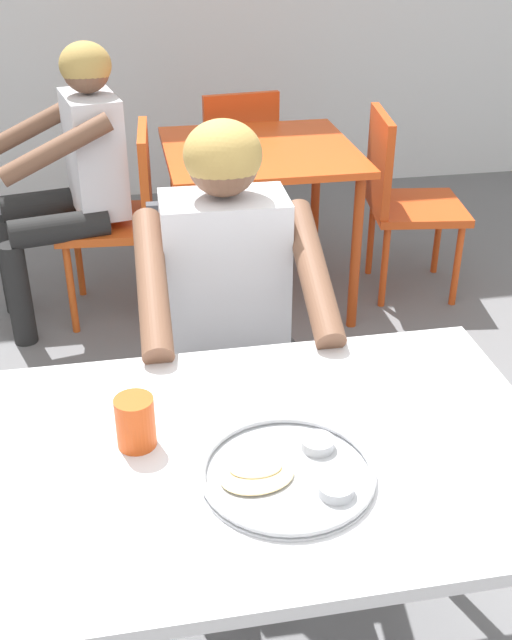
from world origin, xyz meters
The scene contains 10 objects.
table_foreground centered at (0.06, -0.02, 0.66)m, with size 1.13×0.77×0.74m.
thali_tray centered at (0.06, -0.11, 0.75)m, with size 0.33×0.33×0.03m.
drinking_cup centered at (-0.21, 0.04, 0.79)m, with size 0.08×0.08×0.11m.
chair_foreground centered at (0.07, 0.85, 0.51)m, with size 0.43×0.45×0.89m.
diner_foreground centered at (0.07, 0.62, 0.72)m, with size 0.50×0.56×1.20m.
table_background_red centered at (0.41, 2.00, 0.63)m, with size 0.82×0.81×0.72m.
chair_red_left centered at (-0.20, 1.98, 0.49)m, with size 0.43×0.46×0.84m.
chair_red_right centered at (1.06, 1.97, 0.49)m, with size 0.47×0.48×0.85m.
chair_red_far centered at (0.40, 2.63, 0.49)m, with size 0.44×0.43×0.83m.
patron_background centered at (-0.38, 1.98, 0.71)m, with size 0.60×0.57×1.18m.
Camera 1 is at (-0.20, -1.18, 1.70)m, focal length 43.05 mm.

